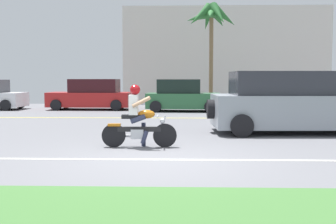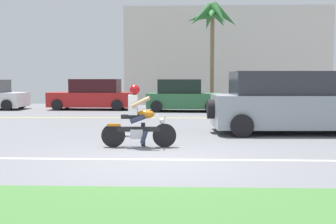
# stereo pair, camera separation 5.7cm
# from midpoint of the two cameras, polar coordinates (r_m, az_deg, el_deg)

# --- Properties ---
(ground) EXTENTS (56.00, 30.00, 0.04)m
(ground) POSITION_cam_midpoint_polar(r_m,az_deg,el_deg) (11.04, -0.84, -3.80)
(ground) COLOR slate
(lane_line_near) EXTENTS (50.40, 0.12, 0.01)m
(lane_line_near) POSITION_cam_midpoint_polar(r_m,az_deg,el_deg) (8.14, -1.80, -6.67)
(lane_line_near) COLOR silver
(lane_line_near) RESTS_ON ground
(lane_line_far) EXTENTS (50.40, 0.12, 0.01)m
(lane_line_far) POSITION_cam_midpoint_polar(r_m,az_deg,el_deg) (16.68, 0.05, -0.84)
(lane_line_far) COLOR yellow
(lane_line_far) RESTS_ON ground
(motorcyclist) EXTENTS (1.76, 0.58, 1.47)m
(motorcyclist) POSITION_cam_midpoint_polar(r_m,az_deg,el_deg) (9.55, -4.33, -1.24)
(motorcyclist) COLOR black
(motorcyclist) RESTS_ON ground
(suv_nearby) EXTENTS (4.92, 2.35, 1.83)m
(suv_nearby) POSITION_cam_midpoint_polar(r_m,az_deg,el_deg) (12.66, 16.72, 1.25)
(suv_nearby) COLOR #8C939E
(suv_nearby) RESTS_ON ground
(parked_car_1) EXTENTS (4.31, 1.96, 1.60)m
(parked_car_1) POSITION_cam_midpoint_polar(r_m,az_deg,el_deg) (21.70, -10.78, 2.31)
(parked_car_1) COLOR #AD1E1E
(parked_car_1) RESTS_ON ground
(parked_car_2) EXTENTS (3.69, 2.09, 1.58)m
(parked_car_2) POSITION_cam_midpoint_polar(r_m,az_deg,el_deg) (20.22, 1.92, 2.21)
(parked_car_2) COLOR #2D663D
(parked_car_2) RESTS_ON ground
(parked_car_3) EXTENTS (4.11, 2.20, 1.46)m
(parked_car_3) POSITION_cam_midpoint_polar(r_m,az_deg,el_deg) (20.31, 17.94, 1.85)
(parked_car_3) COLOR silver
(parked_car_3) RESTS_ON ground
(palm_tree_0) EXTENTS (3.03, 3.02, 5.85)m
(palm_tree_0) POSITION_cam_midpoint_polar(r_m,az_deg,el_deg) (23.29, 6.01, 12.84)
(palm_tree_0) COLOR brown
(palm_tree_0) RESTS_ON ground
(building_far) EXTENTS (13.68, 4.00, 6.38)m
(building_far) POSITION_cam_midpoint_polar(r_m,az_deg,el_deg) (29.10, 7.72, 7.75)
(building_far) COLOR beige
(building_far) RESTS_ON ground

